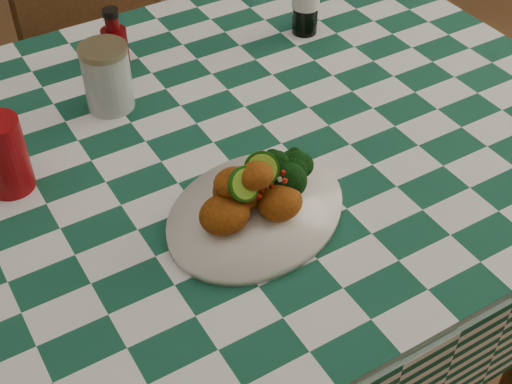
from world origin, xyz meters
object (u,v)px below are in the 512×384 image
ketchup_bottle (114,36)px  dining_table (178,304)px  fried_chicken_pile (253,188)px  plate (256,213)px  wooden_chair_right (137,88)px  mason_jar (107,77)px  red_tumbler (3,155)px

ketchup_bottle → dining_table: bearing=-100.3°
fried_chicken_pile → dining_table: bearing=107.7°
dining_table → ketchup_bottle: bearing=79.7°
plate → wooden_chair_right: size_ratio=0.33×
dining_table → wooden_chair_right: (0.22, 0.67, 0.08)m
wooden_chair_right → plate: bearing=-109.0°
dining_table → mason_jar: bearing=92.8°
plate → ketchup_bottle: bearing=90.9°
red_tumbler → plate: bearing=-41.5°
plate → ketchup_bottle: (-0.01, 0.54, 0.05)m
wooden_chair_right → dining_table: bearing=-117.3°
plate → mason_jar: mason_jar is taller
dining_table → ketchup_bottle: ketchup_bottle is taller
dining_table → mason_jar: size_ratio=13.00×
fried_chicken_pile → mason_jar: mason_jar is taller
dining_table → plate: 0.46m
plate → fried_chicken_pile: 0.06m
plate → ketchup_bottle: ketchup_bottle is taller
plate → mason_jar: (-0.08, 0.40, 0.05)m
red_tumbler → ketchup_bottle: bearing=41.4°
mason_jar → wooden_chair_right: (0.23, 0.48, -0.38)m
fried_chicken_pile → wooden_chair_right: bearing=80.2°
plate → mason_jar: size_ratio=2.45×
wooden_chair_right → mason_jar: bearing=-124.8°
plate → ketchup_bottle: size_ratio=2.64×
wooden_chair_right → ketchup_bottle: bearing=-124.1°
mason_jar → wooden_chair_right: wooden_chair_right is taller
dining_table → plate: size_ratio=5.31×
ketchup_bottle → wooden_chair_right: size_ratio=0.13×
mason_jar → plate: bearing=-78.8°
fried_chicken_pile → mason_jar: size_ratio=1.18×
dining_table → mason_jar: mason_jar is taller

